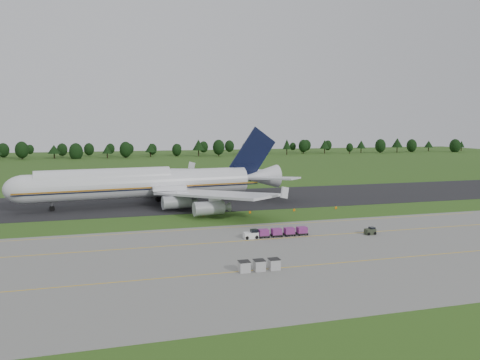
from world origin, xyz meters
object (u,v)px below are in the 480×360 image
object	(u,v)px
utility_cart	(370,232)
uld_row	(259,265)
baggage_train	(275,232)
edge_markers	(272,211)
aircraft	(148,183)

from	to	relation	value
utility_cart	uld_row	distance (m)	33.36
baggage_train	edge_markers	bearing A→B (deg)	71.68
aircraft	edge_markers	distance (m)	35.92
baggage_train	utility_cart	world-z (taller)	baggage_train
aircraft	edge_markers	xyz separation A→B (m)	(29.48, -19.67, -5.90)
utility_cart	uld_row	bearing A→B (deg)	-150.32
uld_row	edge_markers	world-z (taller)	uld_row
aircraft	baggage_train	world-z (taller)	aircraft
baggage_train	uld_row	size ratio (longest dim) A/B	2.05
uld_row	edge_markers	xyz separation A→B (m)	(17.99, 44.86, -0.63)
baggage_train	uld_row	xyz separation A→B (m)	(-9.71, -19.87, -0.02)
edge_markers	baggage_train	bearing A→B (deg)	-108.32
aircraft	uld_row	bearing A→B (deg)	-79.90
baggage_train	uld_row	distance (m)	22.11
baggage_train	edge_markers	distance (m)	26.34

